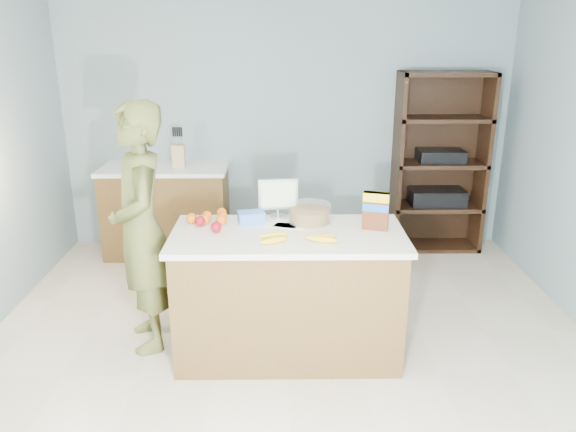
{
  "coord_description": "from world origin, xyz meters",
  "views": [
    {
      "loc": [
        -0.04,
        -3.2,
        2.19
      ],
      "look_at": [
        0.0,
        0.35,
        1.0
      ],
      "focal_mm": 35.0,
      "sensor_mm": 36.0,
      "label": 1
    }
  ],
  "objects_px": {
    "counter_peninsula": "(288,298)",
    "shelving_unit": "(438,166)",
    "person": "(142,229)",
    "tv": "(278,196)",
    "cereal_box": "(376,208)"
  },
  "relations": [
    {
      "from": "counter_peninsula",
      "to": "shelving_unit",
      "type": "xyz_separation_m",
      "value": [
        1.55,
        2.05,
        0.45
      ]
    },
    {
      "from": "counter_peninsula",
      "to": "shelving_unit",
      "type": "relative_size",
      "value": 0.87
    },
    {
      "from": "person",
      "to": "tv",
      "type": "bearing_deg",
      "value": 81.83
    },
    {
      "from": "tv",
      "to": "shelving_unit",
      "type": "bearing_deg",
      "value": 46.74
    },
    {
      "from": "person",
      "to": "cereal_box",
      "type": "height_order",
      "value": "person"
    },
    {
      "from": "shelving_unit",
      "to": "person",
      "type": "distance_m",
      "value": 3.19
    },
    {
      "from": "counter_peninsula",
      "to": "shelving_unit",
      "type": "bearing_deg",
      "value": 52.89
    },
    {
      "from": "tv",
      "to": "person",
      "type": "bearing_deg",
      "value": -168.72
    },
    {
      "from": "counter_peninsula",
      "to": "cereal_box",
      "type": "xyz_separation_m",
      "value": [
        0.59,
        0.06,
        0.63
      ]
    },
    {
      "from": "counter_peninsula",
      "to": "person",
      "type": "distance_m",
      "value": 1.12
    },
    {
      "from": "counter_peninsula",
      "to": "person",
      "type": "xyz_separation_m",
      "value": [
        -1.01,
        0.14,
        0.46
      ]
    },
    {
      "from": "tv",
      "to": "cereal_box",
      "type": "xyz_separation_m",
      "value": [
        0.66,
        -0.27,
        -0.01
      ]
    },
    {
      "from": "person",
      "to": "cereal_box",
      "type": "relative_size",
      "value": 6.79
    },
    {
      "from": "counter_peninsula",
      "to": "cereal_box",
      "type": "distance_m",
      "value": 0.87
    },
    {
      "from": "shelving_unit",
      "to": "cereal_box",
      "type": "height_order",
      "value": "shelving_unit"
    }
  ]
}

